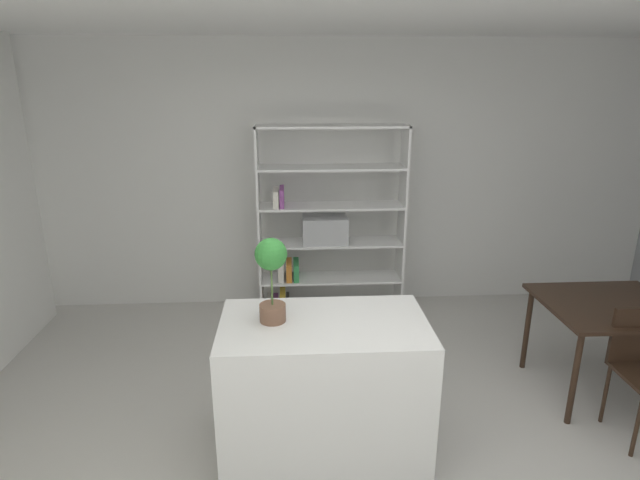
# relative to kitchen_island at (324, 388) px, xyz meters

# --- Properties ---
(back_partition) EXTENTS (7.05, 0.06, 2.73)m
(back_partition) POSITION_rel_kitchen_island_xyz_m (0.20, 2.44, 0.90)
(back_partition) COLOR silver
(back_partition) RESTS_ON ground_plane
(kitchen_island) EXTENTS (1.28, 0.76, 0.93)m
(kitchen_island) POSITION_rel_kitchen_island_xyz_m (0.00, 0.00, 0.00)
(kitchen_island) COLOR white
(kitchen_island) RESTS_ON ground_plane
(potted_plant_on_island) EXTENTS (0.19, 0.19, 0.53)m
(potted_plant_on_island) POSITION_rel_kitchen_island_xyz_m (-0.31, 0.04, 0.79)
(potted_plant_on_island) COLOR brown
(potted_plant_on_island) RESTS_ON kitchen_island
(open_bookshelf) EXTENTS (1.43, 0.34, 1.93)m
(open_bookshelf) POSITION_rel_kitchen_island_xyz_m (0.11, 2.04, 0.42)
(open_bookshelf) COLOR white
(open_bookshelf) RESTS_ON ground_plane
(dining_table) EXTENTS (0.97, 0.86, 0.74)m
(dining_table) POSITION_rel_kitchen_island_xyz_m (2.18, 0.54, 0.20)
(dining_table) COLOR black
(dining_table) RESTS_ON ground_plane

